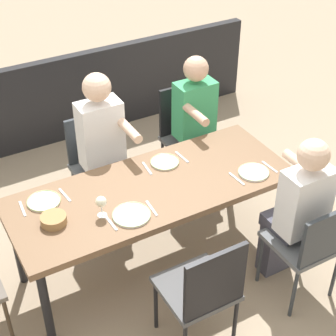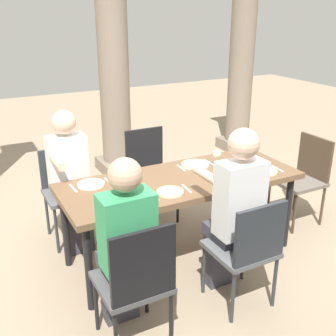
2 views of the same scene
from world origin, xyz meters
TOP-DOWN VIEW (x-y plane):
  - ground_plane at (0.00, 0.00)m, footprint 16.00×16.00m
  - dining_table at (0.00, 0.00)m, footprint 2.05×0.80m
  - chair_west_north at (-0.79, 0.82)m, footprint 0.44×0.44m
  - chair_west_south at (-0.79, -0.82)m, footprint 0.44×0.44m
  - chair_mid_north at (0.08, 0.82)m, footprint 0.44×0.44m
  - chair_mid_south at (0.08, -0.82)m, footprint 0.44×0.44m
  - diner_woman_green at (-0.78, -0.64)m, footprint 0.35×0.50m
  - diner_man_white at (0.08, -0.63)m, footprint 0.35×0.50m
  - diner_guest_third at (-0.79, 0.63)m, footprint 0.35×0.50m
  - patio_railing at (0.00, -2.08)m, footprint 4.45×0.10m
  - plate_0 at (-0.72, 0.22)m, footprint 0.23×0.23m
  - fork_0 at (-0.87, 0.22)m, footprint 0.02×0.17m
  - spoon_0 at (-0.57, 0.22)m, footprint 0.03×0.17m
  - plate_1 at (-0.22, -0.21)m, footprint 0.22×0.22m
  - fork_1 at (-0.37, -0.21)m, footprint 0.03×0.17m
  - spoon_1 at (-0.07, -0.21)m, footprint 0.03×0.17m
  - plate_2 at (0.27, 0.21)m, footprint 0.26×0.26m
  - wine_glass_2 at (0.43, 0.11)m, footprint 0.07×0.07m
  - fork_2 at (0.12, 0.21)m, footprint 0.03×0.17m
  - spoon_2 at (0.42, 0.21)m, footprint 0.02×0.17m
  - plate_3 at (0.72, -0.21)m, footprint 0.23×0.23m
  - fork_3 at (0.57, -0.21)m, footprint 0.03×0.17m
  - spoon_3 at (0.87, -0.21)m, footprint 0.03×0.17m
  - bread_basket at (0.74, 0.03)m, footprint 0.17×0.17m

SIDE VIEW (x-z plane):
  - ground_plane at x=0.00m, z-range 0.00..0.00m
  - patio_railing at x=0.00m, z-range 0.00..0.90m
  - chair_mid_south at x=0.08m, z-range 0.07..0.95m
  - chair_west_north at x=-0.79m, z-range 0.08..0.96m
  - chair_west_south at x=-0.79m, z-range 0.07..1.00m
  - chair_mid_north at x=0.08m, z-range 0.07..1.02m
  - dining_table at x=0.00m, z-range 0.31..1.07m
  - diner_guest_third at x=-0.79m, z-range 0.05..1.33m
  - diner_woman_green at x=-0.78m, z-range 0.05..1.35m
  - diner_man_white at x=0.08m, z-range 0.05..1.41m
  - fork_0 at x=-0.87m, z-range 0.76..0.76m
  - spoon_0 at x=-0.57m, z-range 0.76..0.76m
  - fork_1 at x=-0.37m, z-range 0.76..0.76m
  - spoon_1 at x=-0.07m, z-range 0.76..0.76m
  - fork_2 at x=0.12m, z-range 0.76..0.76m
  - spoon_2 at x=0.42m, z-range 0.76..0.76m
  - fork_3 at x=0.57m, z-range 0.76..0.76m
  - spoon_3 at x=0.87m, z-range 0.76..0.76m
  - plate_2 at x=0.27m, z-range 0.76..0.77m
  - plate_3 at x=0.72m, z-range 0.76..0.77m
  - plate_0 at x=-0.72m, z-range 0.76..0.77m
  - plate_1 at x=-0.22m, z-range 0.76..0.77m
  - bread_basket at x=0.74m, z-range 0.76..0.82m
  - wine_glass_2 at x=0.43m, z-range 0.79..0.94m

